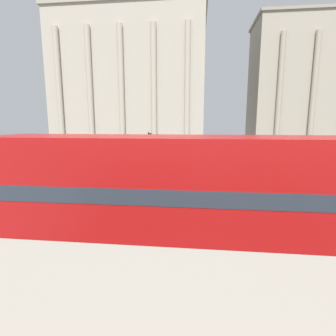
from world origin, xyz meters
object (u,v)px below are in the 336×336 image
double_decker_bus (174,195)px  plaza_building_left (133,84)px  traffic_light_mid (158,153)px  pedestrian_olive (134,154)px  traffic_light_near (222,165)px  traffic_light_far (149,145)px  pedestrian_red (194,150)px

double_decker_bus → plaza_building_left: (-11.58, 42.25, 9.39)m
traffic_light_mid → pedestrian_olive: (-4.36, 9.92, -1.26)m
plaza_building_left → traffic_light_near: plaza_building_left is taller
traffic_light_mid → traffic_light_near: bearing=-49.4°
double_decker_bus → traffic_light_far: size_ratio=3.18×
plaza_building_left → traffic_light_near: bearing=-69.1°
traffic_light_near → traffic_light_far: 12.19m
double_decker_bus → pedestrian_olive: 22.56m
traffic_light_far → pedestrian_olive: (-2.66, 4.33, -1.41)m
traffic_light_mid → pedestrian_red: 13.22m
traffic_light_mid → double_decker_bus: bearing=-79.0°
plaza_building_left → pedestrian_olive: (4.96, -20.72, -10.73)m
traffic_light_far → pedestrian_red: size_ratio=1.94×
traffic_light_mid → pedestrian_olive: size_ratio=2.06×
double_decker_bus → plaza_building_left: plaza_building_left is taller
traffic_light_far → plaza_building_left: bearing=106.9°
plaza_building_left → traffic_light_far: (7.62, -25.05, -9.32)m
pedestrian_red → pedestrian_olive: 7.50m
traffic_light_mid → pedestrian_olive: traffic_light_mid is taller
traffic_light_near → traffic_light_far: traffic_light_far is taller
double_decker_bus → traffic_light_near: 6.89m
traffic_light_mid → traffic_light_far: bearing=106.9°
plaza_building_left → pedestrian_red: (11.83, -17.71, -10.59)m
pedestrian_red → pedestrian_olive: pedestrian_red is taller
traffic_light_far → pedestrian_olive: size_ratio=2.21×
plaza_building_left → pedestrian_olive: plaza_building_left is taller
traffic_light_mid → traffic_light_far: 5.84m
double_decker_bus → traffic_light_near: double_decker_bus is taller
traffic_light_mid → traffic_light_far: traffic_light_far is taller
traffic_light_near → pedestrian_red: size_ratio=1.79×
traffic_light_near → pedestrian_olive: bearing=120.1°
pedestrian_red → double_decker_bus: bearing=61.8°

